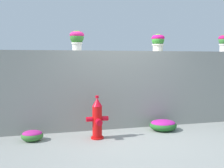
{
  "coord_description": "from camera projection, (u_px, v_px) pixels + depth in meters",
  "views": [
    {
      "loc": [
        -1.67,
        -4.82,
        1.55
      ],
      "look_at": [
        -0.19,
        0.76,
        1.01
      ],
      "focal_mm": 43.18,
      "sensor_mm": 36.0,
      "label": 1
    }
  ],
  "objects": [
    {
      "name": "flower_bush_right",
      "position": [
        163.0,
        125.0,
        5.85
      ],
      "size": [
        0.6,
        0.54,
        0.24
      ],
      "color": "#245F25",
      "rests_on": "ground"
    },
    {
      "name": "fire_hydrant",
      "position": [
        97.0,
        119.0,
        5.22
      ],
      "size": [
        0.43,
        0.36,
        0.85
      ],
      "color": "red",
      "rests_on": "ground"
    },
    {
      "name": "potted_plant_3",
      "position": [
        224.0,
        41.0,
        6.64
      ],
      "size": [
        0.29,
        0.29,
        0.42
      ],
      "color": "silver",
      "rests_on": "stone_wall"
    },
    {
      "name": "ground_plane",
      "position": [
        131.0,
        139.0,
        5.21
      ],
      "size": [
        24.0,
        24.0,
        0.0
      ],
      "primitive_type": "plane",
      "color": "gray"
    },
    {
      "name": "stone_wall",
      "position": [
        118.0,
        89.0,
        6.06
      ],
      "size": [
        6.31,
        0.31,
        1.73
      ],
      "primitive_type": "cube",
      "color": "gray",
      "rests_on": "ground"
    },
    {
      "name": "potted_plant_1",
      "position": [
        77.0,
        38.0,
        5.75
      ],
      "size": [
        0.31,
        0.31,
        0.43
      ],
      "color": "silver",
      "rests_on": "stone_wall"
    },
    {
      "name": "flower_bush_left",
      "position": [
        32.0,
        135.0,
        5.1
      ],
      "size": [
        0.41,
        0.37,
        0.21
      ],
      "color": "#366D2F",
      "rests_on": "ground"
    },
    {
      "name": "potted_plant_2",
      "position": [
        158.0,
        41.0,
        6.22
      ],
      "size": [
        0.3,
        0.3,
        0.4
      ],
      "color": "beige",
      "rests_on": "stone_wall"
    }
  ]
}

